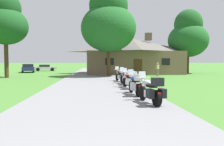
{
  "coord_description": "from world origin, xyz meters",
  "views": [
    {
      "loc": [
        -0.03,
        -1.4,
        1.8
      ],
      "look_at": [
        1.24,
        14.43,
        0.96
      ],
      "focal_mm": 34.98,
      "sensor_mm": 36.0,
      "label": 1
    }
  ],
  "objects_px": {
    "motorcycle_blue_second_in_row": "(136,85)",
    "bystander_tan_shirt_near_lodge": "(158,69)",
    "motorcycle_red_third_in_row": "(130,80)",
    "tree_left_near": "(5,21)",
    "motorcycle_silver_nearest_to_camera": "(152,91)",
    "parked_navy_suv_far_left": "(28,68)",
    "motorcycle_red_farthest_in_row": "(120,75)",
    "parked_silver_sedan_far_left": "(45,68)",
    "motorcycle_blue_fourth_in_row": "(126,77)",
    "tree_by_lodge_front": "(109,22)",
    "tree_right_of_lodge": "(188,36)"
  },
  "relations": [
    {
      "from": "motorcycle_blue_fourth_in_row",
      "to": "tree_by_lodge_front",
      "type": "bearing_deg",
      "value": 81.85
    },
    {
      "from": "bystander_tan_shirt_near_lodge",
      "to": "tree_left_near",
      "type": "bearing_deg",
      "value": -23.26
    },
    {
      "from": "parked_silver_sedan_far_left",
      "to": "motorcycle_blue_fourth_in_row",
      "type": "bearing_deg",
      "value": -172.0
    },
    {
      "from": "motorcycle_red_third_in_row",
      "to": "motorcycle_blue_fourth_in_row",
      "type": "distance_m",
      "value": 2.34
    },
    {
      "from": "motorcycle_blue_fourth_in_row",
      "to": "bystander_tan_shirt_near_lodge",
      "type": "distance_m",
      "value": 11.58
    },
    {
      "from": "motorcycle_red_farthest_in_row",
      "to": "parked_navy_suv_far_left",
      "type": "bearing_deg",
      "value": 113.63
    },
    {
      "from": "motorcycle_silver_nearest_to_camera",
      "to": "motorcycle_blue_second_in_row",
      "type": "bearing_deg",
      "value": 85.05
    },
    {
      "from": "tree_right_of_lodge",
      "to": "tree_by_lodge_front",
      "type": "relative_size",
      "value": 0.89
    },
    {
      "from": "tree_right_of_lodge",
      "to": "parked_navy_suv_far_left",
      "type": "distance_m",
      "value": 26.02
    },
    {
      "from": "motorcycle_red_farthest_in_row",
      "to": "parked_navy_suv_far_left",
      "type": "height_order",
      "value": "parked_navy_suv_far_left"
    },
    {
      "from": "motorcycle_red_farthest_in_row",
      "to": "tree_left_near",
      "type": "xyz_separation_m",
      "value": [
        -11.91,
        6.07,
        5.6
      ]
    },
    {
      "from": "parked_silver_sedan_far_left",
      "to": "parked_navy_suv_far_left",
      "type": "bearing_deg",
      "value": 148.83
    },
    {
      "from": "motorcycle_red_third_in_row",
      "to": "parked_silver_sedan_far_left",
      "type": "xyz_separation_m",
      "value": [
        -11.74,
        28.61,
        0.03
      ]
    },
    {
      "from": "tree_right_of_lodge",
      "to": "tree_by_lodge_front",
      "type": "height_order",
      "value": "tree_by_lodge_front"
    },
    {
      "from": "motorcycle_red_third_in_row",
      "to": "motorcycle_blue_fourth_in_row",
      "type": "bearing_deg",
      "value": 75.39
    },
    {
      "from": "motorcycle_blue_fourth_in_row",
      "to": "tree_right_of_lodge",
      "type": "bearing_deg",
      "value": 41.67
    },
    {
      "from": "tree_by_lodge_front",
      "to": "tree_left_near",
      "type": "height_order",
      "value": "tree_by_lodge_front"
    },
    {
      "from": "tree_right_of_lodge",
      "to": "parked_navy_suv_far_left",
      "type": "relative_size",
      "value": 1.96
    },
    {
      "from": "motorcycle_red_farthest_in_row",
      "to": "parked_silver_sedan_far_left",
      "type": "xyz_separation_m",
      "value": [
        -11.71,
        23.64,
        0.02
      ]
    },
    {
      "from": "motorcycle_silver_nearest_to_camera",
      "to": "motorcycle_blue_second_in_row",
      "type": "relative_size",
      "value": 0.99
    },
    {
      "from": "motorcycle_silver_nearest_to_camera",
      "to": "parked_navy_suv_far_left",
      "type": "xyz_separation_m",
      "value": [
        -13.26,
        28.25,
        0.17
      ]
    },
    {
      "from": "motorcycle_blue_second_in_row",
      "to": "motorcycle_red_farthest_in_row",
      "type": "relative_size",
      "value": 1.01
    },
    {
      "from": "tree_left_near",
      "to": "motorcycle_blue_fourth_in_row",
      "type": "bearing_deg",
      "value": -35.84
    },
    {
      "from": "motorcycle_silver_nearest_to_camera",
      "to": "motorcycle_red_third_in_row",
      "type": "distance_m",
      "value": 5.14
    },
    {
      "from": "motorcycle_silver_nearest_to_camera",
      "to": "tree_left_near",
      "type": "xyz_separation_m",
      "value": [
        -12.0,
        16.18,
        5.61
      ]
    },
    {
      "from": "tree_left_near",
      "to": "motorcycle_red_farthest_in_row",
      "type": "bearing_deg",
      "value": -27.01
    },
    {
      "from": "motorcycle_blue_second_in_row",
      "to": "motorcycle_red_third_in_row",
      "type": "distance_m",
      "value": 2.73
    },
    {
      "from": "motorcycle_blue_fourth_in_row",
      "to": "motorcycle_blue_second_in_row",
      "type": "bearing_deg",
      "value": -104.94
    },
    {
      "from": "motorcycle_silver_nearest_to_camera",
      "to": "motorcycle_red_third_in_row",
      "type": "bearing_deg",
      "value": 81.0
    },
    {
      "from": "motorcycle_silver_nearest_to_camera",
      "to": "motorcycle_blue_second_in_row",
      "type": "xyz_separation_m",
      "value": [
        -0.2,
        2.41,
        0.0
      ]
    },
    {
      "from": "motorcycle_blue_second_in_row",
      "to": "motorcycle_red_third_in_row",
      "type": "height_order",
      "value": "same"
    },
    {
      "from": "bystander_tan_shirt_near_lodge",
      "to": "parked_silver_sedan_far_left",
      "type": "xyz_separation_m",
      "value": [
        -17.25,
        16.04,
        -0.29
      ]
    },
    {
      "from": "motorcycle_blue_fourth_in_row",
      "to": "parked_silver_sedan_far_left",
      "type": "height_order",
      "value": "motorcycle_blue_fourth_in_row"
    },
    {
      "from": "motorcycle_blue_second_in_row",
      "to": "parked_silver_sedan_far_left",
      "type": "bearing_deg",
      "value": 105.5
    },
    {
      "from": "tree_right_of_lodge",
      "to": "parked_navy_suv_far_left",
      "type": "bearing_deg",
      "value": 169.4
    },
    {
      "from": "motorcycle_blue_second_in_row",
      "to": "parked_navy_suv_far_left",
      "type": "bearing_deg",
      "value": 112.01
    },
    {
      "from": "motorcycle_blue_second_in_row",
      "to": "tree_by_lodge_front",
      "type": "distance_m",
      "value": 16.24
    },
    {
      "from": "motorcycle_silver_nearest_to_camera",
      "to": "motorcycle_blue_fourth_in_row",
      "type": "bearing_deg",
      "value": 79.97
    },
    {
      "from": "motorcycle_blue_fourth_in_row",
      "to": "parked_silver_sedan_far_left",
      "type": "relative_size",
      "value": 0.45
    },
    {
      "from": "motorcycle_red_farthest_in_row",
      "to": "bystander_tan_shirt_near_lodge",
      "type": "distance_m",
      "value": 9.42
    },
    {
      "from": "motorcycle_blue_fourth_in_row",
      "to": "parked_silver_sedan_far_left",
      "type": "xyz_separation_m",
      "value": [
        -11.85,
        26.28,
        0.03
      ]
    },
    {
      "from": "motorcycle_blue_second_in_row",
      "to": "motorcycle_blue_fourth_in_row",
      "type": "height_order",
      "value": "same"
    },
    {
      "from": "tree_left_near",
      "to": "parked_navy_suv_far_left",
      "type": "bearing_deg",
      "value": 95.96
    },
    {
      "from": "motorcycle_red_third_in_row",
      "to": "tree_left_near",
      "type": "height_order",
      "value": "tree_left_near"
    },
    {
      "from": "motorcycle_silver_nearest_to_camera",
      "to": "tree_right_of_lodge",
      "type": "xyz_separation_m",
      "value": [
        11.85,
        23.56,
        5.12
      ]
    },
    {
      "from": "tree_left_near",
      "to": "parked_navy_suv_far_left",
      "type": "height_order",
      "value": "tree_left_near"
    },
    {
      "from": "motorcycle_blue_second_in_row",
      "to": "bystander_tan_shirt_near_lodge",
      "type": "xyz_separation_m",
      "value": [
        5.65,
        15.3,
        0.32
      ]
    },
    {
      "from": "motorcycle_silver_nearest_to_camera",
      "to": "bystander_tan_shirt_near_lodge",
      "type": "distance_m",
      "value": 18.54
    },
    {
      "from": "bystander_tan_shirt_near_lodge",
      "to": "parked_navy_suv_far_left",
      "type": "height_order",
      "value": "bystander_tan_shirt_near_lodge"
    },
    {
      "from": "motorcycle_blue_fourth_in_row",
      "to": "parked_navy_suv_far_left",
      "type": "xyz_separation_m",
      "value": [
        -13.32,
        20.78,
        0.17
      ]
    }
  ]
}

